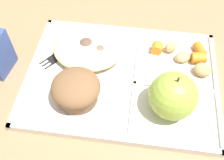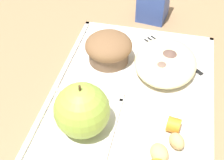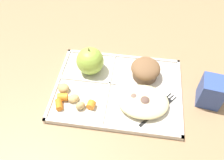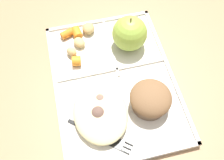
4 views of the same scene
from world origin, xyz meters
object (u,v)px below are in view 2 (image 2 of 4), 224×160
at_px(bran_muffin, 109,48).
at_px(milk_carton, 155,1).
at_px(green_apple, 82,110).
at_px(plastic_fork, 168,52).
at_px(lunch_tray, 132,95).

height_order(bran_muffin, milk_carton, milk_carton).
xyz_separation_m(green_apple, milk_carton, (0.37, -0.07, -0.01)).
distance_m(plastic_fork, milk_carton, 0.15).
distance_m(bran_muffin, milk_carton, 0.20).
distance_m(lunch_tray, milk_carton, 0.27).
bearing_deg(lunch_tray, plastic_fork, -21.78).
height_order(plastic_fork, milk_carton, milk_carton).
xyz_separation_m(green_apple, bran_muffin, (0.18, 0.00, -0.01)).
bearing_deg(green_apple, plastic_fork, -26.77).
bearing_deg(bran_muffin, milk_carton, -19.00).
bearing_deg(milk_carton, plastic_fork, -152.62).
relative_size(green_apple, plastic_fork, 0.76).
relative_size(lunch_tray, milk_carton, 4.32).
bearing_deg(plastic_fork, milk_carton, 19.27).
relative_size(bran_muffin, plastic_fork, 0.72).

